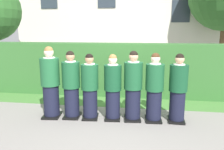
{
  "coord_description": "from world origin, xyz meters",
  "views": [
    {
      "loc": [
        0.72,
        -5.02,
        2.08
      ],
      "look_at": [
        0.0,
        0.0,
        1.05
      ],
      "focal_mm": 36.45,
      "sensor_mm": 36.0,
      "label": 1
    }
  ],
  "objects": [
    {
      "name": "student_front_row_4",
      "position": [
        0.48,
        0.03,
        0.76
      ],
      "size": [
        0.42,
        0.49,
        1.61
      ],
      "color": "black",
      "rests_on": "ground"
    },
    {
      "name": "school_building_annex",
      "position": [
        4.2,
        9.11,
        3.63
      ],
      "size": [
        8.11,
        4.07,
        7.07
      ],
      "color": "beige",
      "rests_on": "ground"
    },
    {
      "name": "student_front_row_3",
      "position": [
        0.02,
        -0.01,
        0.72
      ],
      "size": [
        0.4,
        0.46,
        1.53
      ],
      "color": "black",
      "rests_on": "ground"
    },
    {
      "name": "student_front_row_1",
      "position": [
        -0.96,
        -0.03,
        0.76
      ],
      "size": [
        0.41,
        0.52,
        1.59
      ],
      "color": "black",
      "rests_on": "ground"
    },
    {
      "name": "ground_plane",
      "position": [
        0.0,
        0.0,
        0.0
      ],
      "size": [
        60.0,
        60.0,
        0.0
      ],
      "primitive_type": "plane",
      "color": "gray"
    },
    {
      "name": "student_front_row_6",
      "position": [
        1.48,
        0.06,
        0.74
      ],
      "size": [
        0.41,
        0.46,
        1.56
      ],
      "color": "black",
      "rests_on": "ground"
    },
    {
      "name": "student_front_row_2",
      "position": [
        -0.51,
        -0.03,
        0.73
      ],
      "size": [
        0.4,
        0.51,
        1.54
      ],
      "color": "black",
      "rests_on": "ground"
    },
    {
      "name": "hedge",
      "position": [
        0.0,
        2.02,
        0.82
      ],
      "size": [
        10.28,
        0.7,
        1.64
      ],
      "color": "#33662D",
      "rests_on": "ground"
    },
    {
      "name": "lawn_strip",
      "position": [
        0.0,
        1.22,
        0.0
      ],
      "size": [
        10.28,
        0.9,
        0.01
      ],
      "primitive_type": "cube",
      "color": "#477A38",
      "rests_on": "ground"
    },
    {
      "name": "student_front_row_0",
      "position": [
        -1.46,
        -0.07,
        0.81
      ],
      "size": [
        0.44,
        0.53,
        1.69
      ],
      "color": "black",
      "rests_on": "ground"
    },
    {
      "name": "student_front_row_5",
      "position": [
        0.96,
        0.02,
        0.75
      ],
      "size": [
        0.41,
        0.47,
        1.57
      ],
      "color": "black",
      "rests_on": "ground"
    }
  ]
}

